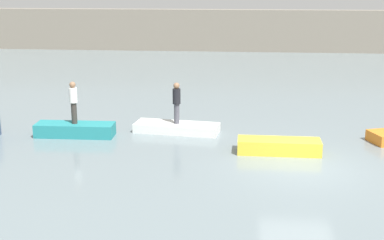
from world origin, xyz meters
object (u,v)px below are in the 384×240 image
at_px(rowboat_yellow, 279,146).
at_px(rowboat_teal, 75,130).
at_px(rowboat_white, 177,128).
at_px(person_white_shirt, 73,100).
at_px(person_dark_shirt, 177,101).

bearing_deg(rowboat_yellow, rowboat_teal, 170.61).
xyz_separation_m(rowboat_white, person_white_shirt, (-3.95, -0.96, 1.28)).
xyz_separation_m(rowboat_teal, rowboat_yellow, (7.93, -1.41, -0.01)).
bearing_deg(person_dark_shirt, rowboat_yellow, -30.78).
relative_size(rowboat_white, person_dark_shirt, 2.03).
distance_m(rowboat_yellow, person_white_shirt, 8.14).
height_order(rowboat_yellow, person_white_shirt, person_white_shirt).
xyz_separation_m(rowboat_white, person_dark_shirt, (0.00, -0.00, 1.13)).
relative_size(rowboat_teal, person_dark_shirt, 1.84).
distance_m(rowboat_teal, person_white_shirt, 1.20).
bearing_deg(rowboat_yellow, rowboat_white, 149.92).
distance_m(rowboat_white, rowboat_yellow, 4.63).
height_order(rowboat_white, person_white_shirt, person_white_shirt).
height_order(person_dark_shirt, person_white_shirt, person_white_shirt).
height_order(rowboat_teal, rowboat_yellow, rowboat_teal).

